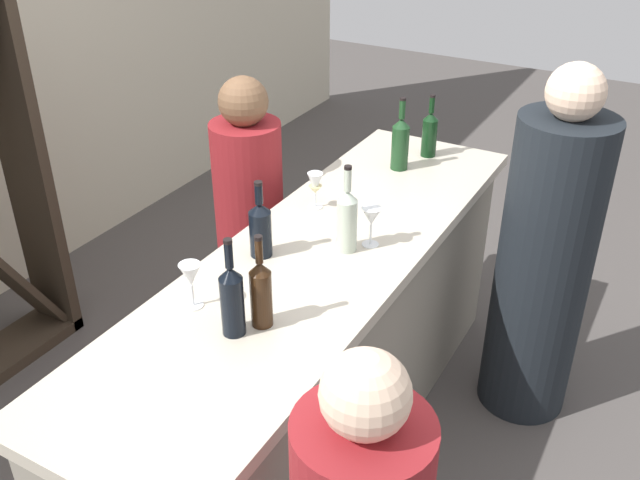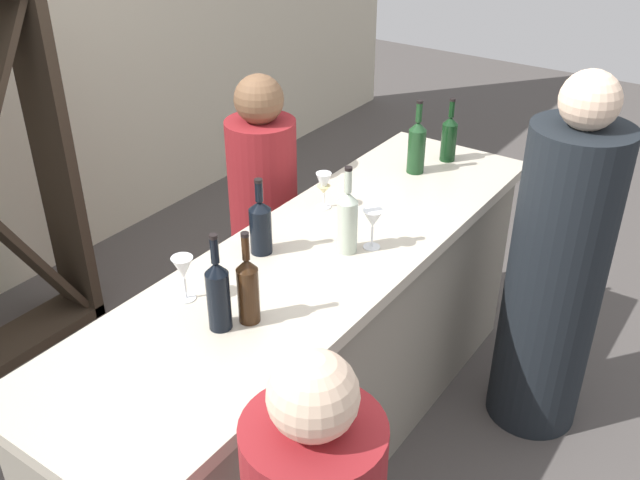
% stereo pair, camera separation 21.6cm
% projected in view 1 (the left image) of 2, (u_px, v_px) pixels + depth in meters
% --- Properties ---
extents(ground_plane, '(12.00, 12.00, 0.00)m').
position_uv_depth(ground_plane, '(320.00, 440.00, 3.11)').
color(ground_plane, '#4C4744').
extents(bar_counter, '(2.45, 0.69, 0.96)m').
position_uv_depth(bar_counter, '(320.00, 353.00, 2.87)').
color(bar_counter, gray).
rests_on(bar_counter, ground).
extents(wine_bottle_leftmost_near_black, '(0.07, 0.07, 0.33)m').
position_uv_depth(wine_bottle_leftmost_near_black, '(232.00, 298.00, 2.15)').
color(wine_bottle_leftmost_near_black, black).
rests_on(wine_bottle_leftmost_near_black, bar_counter).
extents(wine_bottle_second_left_amber_brown, '(0.07, 0.07, 0.32)m').
position_uv_depth(wine_bottle_second_left_amber_brown, '(261.00, 292.00, 2.19)').
color(wine_bottle_second_left_amber_brown, '#331E0F').
rests_on(wine_bottle_second_left_amber_brown, bar_counter).
extents(wine_bottle_center_near_black, '(0.08, 0.08, 0.29)m').
position_uv_depth(wine_bottle_center_near_black, '(260.00, 228.00, 2.55)').
color(wine_bottle_center_near_black, black).
rests_on(wine_bottle_center_near_black, bar_counter).
extents(wine_bottle_second_right_clear_pale, '(0.08, 0.08, 0.34)m').
position_uv_depth(wine_bottle_second_right_clear_pale, '(347.00, 219.00, 2.58)').
color(wine_bottle_second_right_clear_pale, '#B7C6B2').
rests_on(wine_bottle_second_right_clear_pale, bar_counter).
extents(wine_bottle_rightmost_olive_green, '(0.08, 0.08, 0.34)m').
position_uv_depth(wine_bottle_rightmost_olive_green, '(400.00, 142.00, 3.21)').
color(wine_bottle_rightmost_olive_green, '#193D1E').
rests_on(wine_bottle_rightmost_olive_green, bar_counter).
extents(wine_bottle_far_right_dark_green, '(0.07, 0.07, 0.30)m').
position_uv_depth(wine_bottle_far_right_dark_green, '(430.00, 133.00, 3.34)').
color(wine_bottle_far_right_dark_green, black).
rests_on(wine_bottle_far_right_dark_green, bar_counter).
extents(wine_glass_near_left, '(0.08, 0.08, 0.16)m').
position_uv_depth(wine_glass_near_left, '(371.00, 218.00, 2.61)').
color(wine_glass_near_left, white).
rests_on(wine_glass_near_left, bar_counter).
extents(wine_glass_near_center, '(0.06, 0.06, 0.15)m').
position_uv_depth(wine_glass_near_center, '(315.00, 185.00, 2.89)').
color(wine_glass_near_center, white).
rests_on(wine_glass_near_center, bar_counter).
extents(wine_glass_near_right, '(0.07, 0.07, 0.16)m').
position_uv_depth(wine_glass_near_right, '(191.00, 276.00, 2.27)').
color(wine_glass_near_right, white).
rests_on(wine_glass_near_right, bar_counter).
extents(person_left_guest, '(0.42, 0.42, 1.59)m').
position_uv_depth(person_left_guest, '(544.00, 265.00, 2.99)').
color(person_left_guest, black).
rests_on(person_left_guest, ground).
extents(person_right_guest, '(0.40, 0.40, 1.42)m').
position_uv_depth(person_right_guest, '(251.00, 234.00, 3.35)').
color(person_right_guest, maroon).
rests_on(person_right_guest, ground).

